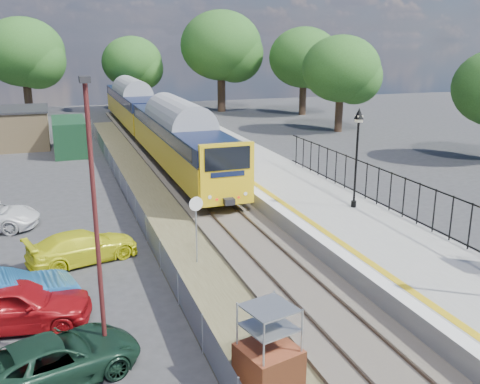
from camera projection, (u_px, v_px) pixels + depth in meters
name	position (u px, v px, depth m)	size (l,w,h in m)	color
ground	(307.00, 298.00, 18.01)	(120.00, 120.00, 0.00)	#2D2D30
track_bed	(213.00, 213.00, 26.62)	(5.90, 80.00, 0.29)	#473F38
platform	(312.00, 206.00, 26.49)	(5.00, 70.00, 0.90)	gray
platform_edge	(274.00, 202.00, 25.71)	(0.90, 70.00, 0.01)	silver
victorian_lamp_north	(358.00, 135.00, 23.97)	(0.44, 0.44, 4.60)	black
palisade_fence	(430.00, 208.00, 21.62)	(0.12, 26.00, 2.00)	black
wire_fence	(130.00, 198.00, 27.41)	(0.06, 52.00, 1.20)	#999EA3
outbuilding	(10.00, 130.00, 42.47)	(10.80, 10.10, 3.12)	tan
tree_line	(140.00, 58.00, 54.78)	(56.80, 43.80, 11.88)	#332319
train	(151.00, 117.00, 43.84)	(2.82, 40.83, 3.51)	gold
brick_plinth	(269.00, 347.00, 13.26)	(1.63, 1.63, 2.18)	brown
speed_sign	(196.00, 219.00, 20.30)	(0.55, 0.12, 2.72)	#999EA3
carpark_lamp	(95.00, 211.00, 13.31)	(0.25, 0.50, 7.58)	#511B1B
car_green	(54.00, 360.00, 13.48)	(2.02, 4.39, 1.22)	#142F21
car_red	(15.00, 305.00, 15.97)	(1.78, 4.43, 1.51)	maroon
car_blue	(4.00, 297.00, 16.50)	(1.59, 4.55, 1.50)	#1A599C
car_yellow	(83.00, 247.00, 20.86)	(1.74, 4.28, 1.24)	yellow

